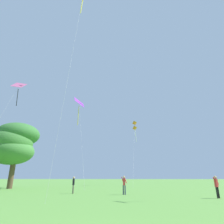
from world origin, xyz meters
name	(u,v)px	position (x,y,z in m)	size (l,w,h in m)	color
kite_pink_low	(18,90)	(-17.54, 25.32, 16.35)	(2.69, 7.07, 18.19)	pink
kite_orange_box	(135,126)	(3.60, 40.83, 13.39)	(1.82, 11.88, 14.64)	orange
kite_purple_streamer	(79,108)	(-7.69, 30.51, 14.61)	(4.81, 10.59, 16.88)	purple
person_in_red_shirt	(216,185)	(8.97, 13.79, 1.07)	(0.55, 0.35, 1.78)	black
person_foreground_watcher	(73,183)	(-4.46, 17.72, 1.05)	(0.31, 0.54, 1.74)	#665B4C
person_near_tree	(124,183)	(1.08, 16.79, 1.08)	(0.58, 0.24, 1.80)	#2D3351
tree_right_cluster	(13,143)	(-17.10, 25.94, 6.95)	(7.47, 7.49, 10.40)	brown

